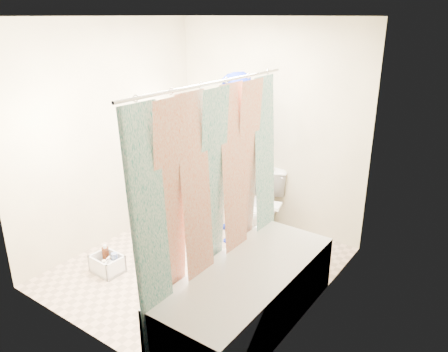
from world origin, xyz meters
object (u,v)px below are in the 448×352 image
Objects in this scene: toilet at (263,205)px; plumber at (232,159)px; cleaning_caddy at (108,265)px; bathtub at (248,294)px.

plumber is at bearing -154.64° from toilet.
plumber is 1.70m from cleaning_caddy.
bathtub is 1.55m from cleaning_caddy.
plumber reaches higher than toilet.
bathtub is 0.94× the size of plumber.
plumber is (-0.97, 1.18, 0.66)m from bathtub.
toilet is at bearing 83.24° from plumber.
plumber is at bearing 129.47° from bathtub.
bathtub is 5.69× the size of cleaning_caddy.
toilet is (-0.70, 1.42, 0.09)m from bathtub.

